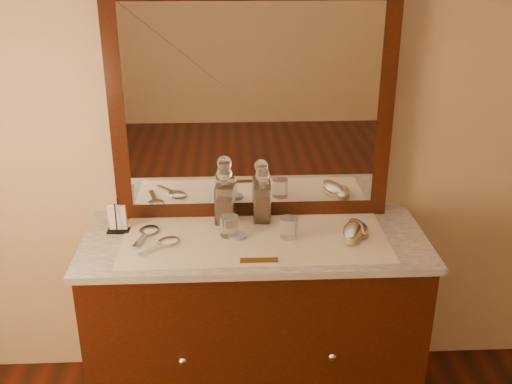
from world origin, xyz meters
TOP-DOWN VIEW (x-y plane):
  - dresser_cabinet at (0.00, 1.96)m, footprint 1.40×0.55m
  - knob_left at (-0.30, 1.67)m, footprint 0.04×0.04m
  - knob_right at (0.30, 1.67)m, footprint 0.04×0.04m
  - marble_top at (0.00, 1.96)m, footprint 1.44×0.59m
  - mirror_frame at (0.00, 2.20)m, footprint 1.20×0.08m
  - mirror_glass at (0.00, 2.17)m, footprint 1.06×0.01m
  - lace_runner at (0.00, 1.94)m, footprint 1.10×0.45m
  - pin_dish at (-0.07, 1.95)m, footprint 0.09×0.09m
  - comb at (0.01, 1.75)m, footprint 0.15×0.03m
  - napkin_rack at (-0.58, 2.04)m, footprint 0.09×0.06m
  - decanter_left at (-0.12, 2.10)m, footprint 0.09×0.09m
  - decanter_right at (0.04, 2.11)m, footprint 0.08×0.08m
  - brush_near at (0.40, 1.92)m, footprint 0.12×0.19m
  - brush_far at (0.44, 1.97)m, footprint 0.09×0.16m
  - hand_mirror_outer at (-0.45, 2.00)m, footprint 0.10×0.21m
  - hand_mirror_inner at (-0.37, 1.90)m, footprint 0.17×0.18m
  - tumblers at (0.02, 1.96)m, footprint 0.32×0.10m

SIDE VIEW (x-z plane):
  - dresser_cabinet at x=0.00m, z-range 0.00..0.82m
  - knob_left at x=-0.30m, z-range 0.43..0.47m
  - knob_right at x=0.30m, z-range 0.43..0.47m
  - marble_top at x=0.00m, z-range 0.82..0.85m
  - lace_runner at x=0.00m, z-range 0.85..0.85m
  - comb at x=0.01m, z-range 0.85..0.86m
  - pin_dish at x=-0.07m, z-range 0.85..0.87m
  - hand_mirror_inner at x=-0.37m, z-range 0.85..0.87m
  - hand_mirror_outer at x=-0.45m, z-range 0.85..0.87m
  - brush_far at x=0.44m, z-range 0.85..0.90m
  - brush_near at x=0.40m, z-range 0.85..0.90m
  - tumblers at x=0.02m, z-range 0.85..0.94m
  - napkin_rack at x=-0.58m, z-range 0.84..0.98m
  - decanter_right at x=0.04m, z-range 0.83..1.07m
  - decanter_left at x=-0.12m, z-range 0.82..1.09m
  - mirror_frame at x=0.00m, z-range 0.85..1.85m
  - mirror_glass at x=0.00m, z-range 0.92..1.78m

